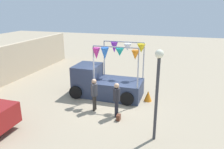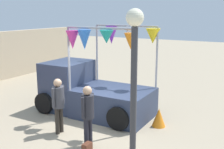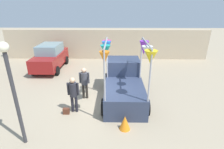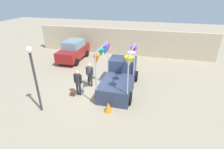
{
  "view_description": "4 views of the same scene",
  "coord_description": "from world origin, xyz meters",
  "px_view_note": "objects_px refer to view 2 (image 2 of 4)",
  "views": [
    {
      "loc": [
        -10.27,
        -3.31,
        5.14
      ],
      "look_at": [
        0.97,
        0.17,
        1.44
      ],
      "focal_mm": 35.0,
      "sensor_mm": 36.0,
      "label": 1
    },
    {
      "loc": [
        -6.95,
        -4.75,
        3.59
      ],
      "look_at": [
        1.01,
        -0.26,
        1.57
      ],
      "focal_mm": 45.0,
      "sensor_mm": 36.0,
      "label": 2
    },
    {
      "loc": [
        0.78,
        -7.58,
        4.67
      ],
      "look_at": [
        0.65,
        -0.01,
        1.6
      ],
      "focal_mm": 28.0,
      "sensor_mm": 36.0,
      "label": 3
    },
    {
      "loc": [
        3.3,
        -9.42,
        6.02
      ],
      "look_at": [
        0.99,
        -0.23,
        1.47
      ],
      "focal_mm": 28.0,
      "sensor_mm": 36.0,
      "label": 4
    }
  ],
  "objects_px": {
    "vendor_truck": "(89,88)",
    "folded_kite_bundle_tangerine": "(159,117)",
    "handbag": "(87,148)",
    "person_vendor": "(58,101)",
    "street_lamp": "(134,79)",
    "person_customer": "(88,110)"
  },
  "relations": [
    {
      "from": "person_customer",
      "to": "handbag",
      "type": "xyz_separation_m",
      "value": [
        -0.35,
        -0.2,
        -0.89
      ]
    },
    {
      "from": "handbag",
      "to": "folded_kite_bundle_tangerine",
      "type": "distance_m",
      "value": 2.8
    },
    {
      "from": "person_vendor",
      "to": "folded_kite_bundle_tangerine",
      "type": "relative_size",
      "value": 2.83
    },
    {
      "from": "handbag",
      "to": "folded_kite_bundle_tangerine",
      "type": "bearing_deg",
      "value": -20.98
    },
    {
      "from": "handbag",
      "to": "person_customer",
      "type": "bearing_deg",
      "value": 29.74
    },
    {
      "from": "folded_kite_bundle_tangerine",
      "to": "person_vendor",
      "type": "bearing_deg",
      "value": 128.68
    },
    {
      "from": "folded_kite_bundle_tangerine",
      "to": "street_lamp",
      "type": "bearing_deg",
      "value": -167.91
    },
    {
      "from": "street_lamp",
      "to": "handbag",
      "type": "bearing_deg",
      "value": 59.9
    },
    {
      "from": "street_lamp",
      "to": "vendor_truck",
      "type": "bearing_deg",
      "value": 43.34
    },
    {
      "from": "person_customer",
      "to": "street_lamp",
      "type": "distance_m",
      "value": 2.78
    },
    {
      "from": "handbag",
      "to": "street_lamp",
      "type": "height_order",
      "value": "street_lamp"
    },
    {
      "from": "vendor_truck",
      "to": "folded_kite_bundle_tangerine",
      "type": "bearing_deg",
      "value": -91.29
    },
    {
      "from": "vendor_truck",
      "to": "person_customer",
      "type": "height_order",
      "value": "vendor_truck"
    },
    {
      "from": "person_customer",
      "to": "person_vendor",
      "type": "bearing_deg",
      "value": 76.9
    },
    {
      "from": "handbag",
      "to": "street_lamp",
      "type": "distance_m",
      "value": 3.07
    },
    {
      "from": "handbag",
      "to": "street_lamp",
      "type": "xyz_separation_m",
      "value": [
        -1.03,
        -1.78,
        2.28
      ]
    },
    {
      "from": "person_customer",
      "to": "handbag",
      "type": "height_order",
      "value": "person_customer"
    },
    {
      "from": "vendor_truck",
      "to": "person_customer",
      "type": "bearing_deg",
      "value": -146.88
    },
    {
      "from": "person_customer",
      "to": "folded_kite_bundle_tangerine",
      "type": "xyz_separation_m",
      "value": [
        2.26,
        -1.2,
        -0.73
      ]
    },
    {
      "from": "vendor_truck",
      "to": "folded_kite_bundle_tangerine",
      "type": "relative_size",
      "value": 6.87
    },
    {
      "from": "person_vendor",
      "to": "vendor_truck",
      "type": "bearing_deg",
      "value": 7.23
    },
    {
      "from": "handbag",
      "to": "folded_kite_bundle_tangerine",
      "type": "height_order",
      "value": "folded_kite_bundle_tangerine"
    }
  ]
}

